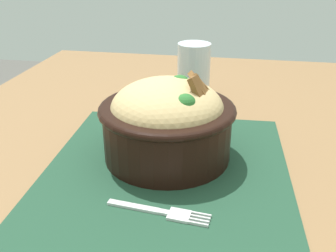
% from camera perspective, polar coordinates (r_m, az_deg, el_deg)
% --- Properties ---
extents(table, '(1.37, 0.89, 0.74)m').
position_cam_1_polar(table, '(0.56, -1.73, -14.13)').
color(table, olive).
rests_on(table, ground_plane).
extents(placemat, '(0.43, 0.36, 0.00)m').
position_cam_1_polar(placemat, '(0.55, -0.45, -7.38)').
color(placemat, '#1E422D').
rests_on(placemat, table).
extents(bowl, '(0.22, 0.22, 0.13)m').
position_cam_1_polar(bowl, '(0.57, 0.04, 0.93)').
color(bowl, black).
rests_on(bowl, placemat).
extents(fork, '(0.03, 0.13, 0.00)m').
position_cam_1_polar(fork, '(0.47, -0.80, -12.58)').
color(fork, silver).
rests_on(fork, placemat).
extents(drinking_glass, '(0.07, 0.07, 0.12)m').
position_cam_1_polar(drinking_glass, '(0.81, 3.79, 7.45)').
color(drinking_glass, silver).
rests_on(drinking_glass, table).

